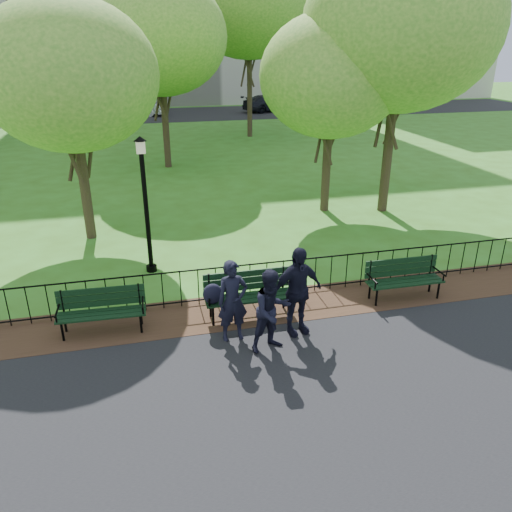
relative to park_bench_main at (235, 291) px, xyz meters
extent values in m
plane|color=#396A1B|center=(0.32, -1.21, -0.66)|extent=(120.00, 120.00, 0.00)
cube|color=black|center=(0.32, -4.61, -0.65)|extent=(60.00, 9.20, 0.01)
cube|color=#342215|center=(0.32, 0.29, -0.65)|extent=(60.00, 1.60, 0.01)
cube|color=black|center=(0.32, 33.79, -0.65)|extent=(70.00, 9.00, 0.01)
cylinder|color=black|center=(0.32, 0.79, 0.22)|extent=(24.00, 0.04, 0.04)
cylinder|color=black|center=(0.32, 0.79, -0.54)|extent=(24.00, 0.04, 0.04)
cylinder|color=black|center=(0.32, 0.79, -0.21)|extent=(0.02, 0.02, 0.90)
cube|color=black|center=(0.31, -0.03, -0.18)|extent=(1.92, 0.52, 0.04)
cube|color=black|center=(0.31, 0.24, 0.18)|extent=(1.91, 0.05, 0.48)
cylinder|color=black|center=(-0.52, -0.22, -0.42)|extent=(0.05, 0.05, 0.48)
cylinder|color=black|center=(1.14, -0.23, -0.42)|extent=(0.05, 0.05, 0.48)
cylinder|color=black|center=(-0.52, 0.16, -0.42)|extent=(0.05, 0.05, 0.48)
cylinder|color=black|center=(1.14, 0.16, -0.42)|extent=(0.05, 0.05, 0.48)
cylinder|color=black|center=(-0.59, -0.03, 0.01)|extent=(0.05, 0.60, 0.04)
cylinder|color=black|center=(1.22, -0.04, 0.01)|extent=(0.05, 0.60, 0.04)
ellipsoid|color=black|center=(-0.50, -0.13, 0.06)|extent=(0.41, 0.29, 0.45)
cube|color=black|center=(-2.77, 0.06, -0.22)|extent=(1.79, 0.54, 0.04)
cube|color=black|center=(-2.76, 0.31, 0.12)|extent=(1.77, 0.11, 0.44)
cylinder|color=black|center=(-3.54, -0.09, -0.44)|extent=(0.05, 0.05, 0.44)
cylinder|color=black|center=(-2.01, -0.15, -0.44)|extent=(0.05, 0.05, 0.44)
cylinder|color=black|center=(-3.53, 0.27, -0.44)|extent=(0.05, 0.05, 0.44)
cylinder|color=black|center=(-1.99, 0.20, -0.44)|extent=(0.05, 0.05, 0.44)
cylinder|color=black|center=(-3.60, 0.09, -0.04)|extent=(0.06, 0.55, 0.04)
cylinder|color=black|center=(-1.93, 0.02, -0.04)|extent=(0.06, 0.55, 0.04)
cube|color=black|center=(4.00, -0.08, -0.21)|extent=(1.81, 0.50, 0.04)
cube|color=black|center=(4.00, 0.18, 0.13)|extent=(1.80, 0.06, 0.45)
cylinder|color=black|center=(3.22, -0.25, -0.44)|extent=(0.05, 0.05, 0.45)
cylinder|color=black|center=(4.78, -0.27, -0.44)|extent=(0.05, 0.05, 0.45)
cylinder|color=black|center=(3.22, 0.11, -0.44)|extent=(0.05, 0.05, 0.45)
cylinder|color=black|center=(4.78, 0.09, -0.44)|extent=(0.05, 0.05, 0.45)
cylinder|color=black|center=(3.15, -0.07, -0.03)|extent=(0.05, 0.56, 0.04)
cylinder|color=black|center=(4.85, -0.09, -0.03)|extent=(0.05, 0.56, 0.04)
cylinder|color=black|center=(-1.65, 2.92, -0.58)|extent=(0.28, 0.28, 0.16)
cylinder|color=black|center=(-1.65, 2.92, 0.92)|extent=(0.12, 0.12, 3.15)
cube|color=beige|center=(-1.65, 2.92, 2.59)|extent=(0.22, 0.22, 0.30)
cone|color=black|center=(-1.65, 2.92, 2.79)|extent=(0.32, 0.32, 0.12)
cylinder|color=#2D2116|center=(-3.32, 5.87, 0.78)|extent=(0.30, 0.30, 2.89)
ellipsoid|color=#438728|center=(-3.32, 5.87, 4.05)|extent=(4.86, 4.86, 4.13)
cylinder|color=#2D2116|center=(4.64, 6.71, 0.73)|extent=(0.29, 0.29, 2.79)
ellipsoid|color=#438728|center=(4.64, 6.71, 3.89)|extent=(4.69, 4.69, 3.99)
cylinder|color=#2D2116|center=(6.64, 6.19, 1.18)|extent=(0.33, 0.33, 3.68)
ellipsoid|color=#438728|center=(6.64, 6.19, 5.35)|extent=(6.20, 6.20, 5.27)
cylinder|color=#2D2116|center=(-0.24, 14.84, 1.11)|extent=(0.32, 0.32, 3.54)
ellipsoid|color=#438728|center=(-0.24, 14.84, 5.12)|extent=(5.97, 5.97, 5.07)
cylinder|color=#2D2116|center=(5.50, 22.13, 1.81)|extent=(0.31, 0.31, 4.94)
imported|color=black|center=(-0.20, -0.79, 0.20)|extent=(0.64, 0.45, 1.69)
imported|color=black|center=(0.45, -1.33, 0.19)|extent=(0.90, 0.63, 1.67)
imported|color=black|center=(1.10, -0.86, 0.29)|extent=(1.17, 0.67, 1.88)
imported|color=gold|center=(-7.51, 34.07, 0.05)|extent=(4.17, 1.80, 1.40)
imported|color=#B6B9BE|center=(-1.24, 33.75, 0.12)|extent=(4.95, 3.13, 1.54)
imported|color=black|center=(9.90, 33.74, 0.04)|extent=(5.14, 3.51, 1.38)
camera|label=1|loc=(-1.82, -9.31, 4.89)|focal=35.00mm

